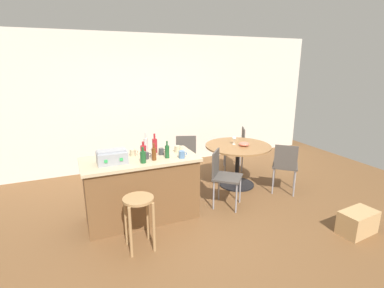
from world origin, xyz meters
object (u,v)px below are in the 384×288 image
bottle_3 (167,151)px  cup_2 (178,149)px  bottle_0 (143,150)px  cup_1 (161,151)px  cup_0 (133,153)px  cardboard_box (358,222)px  folding_chair_near (285,164)px  bottle_4 (146,145)px  kitchen_island (142,188)px  folding_chair_far (237,145)px  folding_chair_right (223,174)px  cup_3 (146,156)px  bottle_5 (155,145)px  bottle_1 (154,154)px  serving_bowl (244,144)px  bottle_2 (143,157)px  folding_chair_left (186,157)px  wine_glass (234,138)px  toolbox (112,157)px  cup_4 (182,154)px  dining_table (238,155)px

bottle_3 → cup_2: bearing=41.4°
bottle_0 → cup_1: bearing=-10.9°
cup_0 → cardboard_box: cup_0 is taller
folding_chair_near → bottle_4: size_ratio=2.97×
bottle_3 → cup_0: bottle_3 is taller
kitchen_island → folding_chair_far: bearing=27.5°
cup_0 → folding_chair_right: bearing=-11.5°
bottle_0 → cup_3: (-0.00, -0.14, -0.03)m
folding_chair_near → bottle_5: bottle_5 is taller
kitchen_island → cup_3: cup_3 is taller
bottle_1 → serving_bowl: bottle_1 is taller
bottle_2 → cup_0: bearing=100.3°
cup_1 → cup_2: size_ratio=0.88×
folding_chair_far → cup_3: cup_3 is taller
serving_bowl → bottle_0: bearing=-171.2°
folding_chair_left → bottle_2: (-1.02, -1.04, 0.45)m
folding_chair_right → wine_glass: bearing=48.9°
folding_chair_near → bottle_4: bearing=170.7°
bottle_4 → serving_bowl: size_ratio=1.62×
folding_chair_right → bottle_2: bearing=-176.7°
cardboard_box → cup_3: bearing=148.9°
kitchen_island → bottle_0: 0.53m
folding_chair_right → bottle_3: bearing=-179.9°
toolbox → bottle_2: 0.40m
bottle_3 → bottle_2: bearing=-168.7°
bottle_2 → cup_4: (0.53, -0.02, -0.03)m
toolbox → bottle_1: bearing=-11.0°
kitchen_island → cup_0: 0.51m
folding_chair_left → dining_table: bearing=-25.2°
folding_chair_near → bottle_5: size_ratio=3.09×
dining_table → wine_glass: bearing=111.5°
dining_table → serving_bowl: (0.07, -0.08, 0.21)m
folding_chair_far → folding_chair_right: (-1.06, -1.31, 0.00)m
dining_table → toolbox: 2.30m
bottle_1 → bottle_4: bottle_4 is taller
dining_table → cup_4: 1.52m
folding_chair_near → bottle_1: (-2.24, -0.01, 0.46)m
folding_chair_right → cup_1: bearing=169.4°
cup_3 → cup_0: bearing=126.2°
toolbox → cup_2: size_ratio=3.01×
folding_chair_right → wine_glass: wine_glass is taller
dining_table → wine_glass: 0.29m
folding_chair_near → wine_glass: bearing=130.8°
bottle_5 → kitchen_island: bearing=-146.7°
bottle_0 → dining_table: bearing=11.7°
bottle_1 → cup_3: bottle_1 is taller
folding_chair_left → cup_4: size_ratio=7.35×
bottle_0 → cup_2: size_ratio=1.63×
bottle_5 → cardboard_box: bearing=-37.1°
cup_2 → bottle_0: bearing=177.5°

